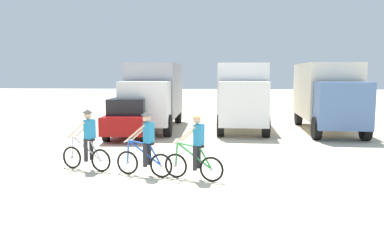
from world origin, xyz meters
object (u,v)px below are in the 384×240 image
at_px(cyclist_near_camera, 195,149).
at_px(cyclist_orange_shirt, 87,142).
at_px(box_truck_grey_hauler, 154,92).
at_px(cyclist_cowboy_hat, 146,146).
at_px(box_truck_cream_rv, 328,93).
at_px(sedan_parked, 130,118).
at_px(box_truck_white_box, 242,92).

bearing_deg(cyclist_near_camera, cyclist_orange_shirt, 165.68).
xyz_separation_m(box_truck_grey_hauler, cyclist_cowboy_hat, (1.41, -9.71, -1.03)).
height_order(box_truck_grey_hauler, cyclist_cowboy_hat, box_truck_grey_hauler).
bearing_deg(box_truck_grey_hauler, box_truck_cream_rv, -2.28).
distance_m(cyclist_cowboy_hat, cyclist_near_camera, 1.43).
bearing_deg(sedan_parked, box_truck_grey_hauler, 78.27).
bearing_deg(cyclist_near_camera, cyclist_cowboy_hat, 168.34).
xyz_separation_m(box_truck_grey_hauler, cyclist_near_camera, (2.82, -10.00, -1.03)).
bearing_deg(box_truck_white_box, sedan_parked, -148.49).
height_order(sedan_parked, cyclist_orange_shirt, cyclist_orange_shirt).
height_order(box_truck_grey_hauler, cyclist_near_camera, box_truck_grey_hauler).
bearing_deg(cyclist_near_camera, box_truck_cream_rv, 58.64).
xyz_separation_m(box_truck_cream_rv, cyclist_orange_shirt, (-9.13, -8.82, -1.03)).
relative_size(box_truck_white_box, cyclist_near_camera, 3.73).
distance_m(sedan_parked, cyclist_near_camera, 7.85).
relative_size(sedan_parked, cyclist_cowboy_hat, 2.34).
xyz_separation_m(sedan_parked, cyclist_cowboy_hat, (2.02, -6.77, -0.04)).
relative_size(sedan_parked, cyclist_near_camera, 2.34).
bearing_deg(box_truck_grey_hauler, sedan_parked, -101.73).
bearing_deg(box_truck_cream_rv, sedan_parked, -164.47).
height_order(box_truck_white_box, cyclist_near_camera, box_truck_white_box).
relative_size(cyclist_orange_shirt, cyclist_cowboy_hat, 1.00).
relative_size(box_truck_white_box, cyclist_orange_shirt, 3.73).
bearing_deg(cyclist_near_camera, sedan_parked, 115.87).
xyz_separation_m(cyclist_orange_shirt, cyclist_cowboy_hat, (1.85, -0.54, 0.00)).
xyz_separation_m(box_truck_cream_rv, cyclist_near_camera, (-5.88, -9.65, -1.03)).
xyz_separation_m(box_truck_grey_hauler, box_truck_white_box, (4.52, 0.21, 0.00)).
bearing_deg(box_truck_grey_hauler, box_truck_white_box, 2.69).
relative_size(box_truck_cream_rv, cyclist_cowboy_hat, 3.74).
distance_m(box_truck_grey_hauler, cyclist_orange_shirt, 9.23).
xyz_separation_m(cyclist_orange_shirt, cyclist_near_camera, (3.25, -0.83, 0.00)).
distance_m(box_truck_grey_hauler, box_truck_cream_rv, 8.70).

